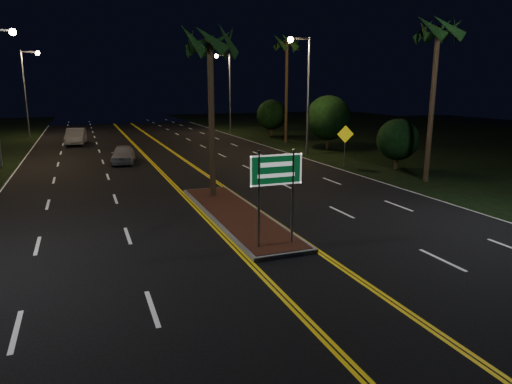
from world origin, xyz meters
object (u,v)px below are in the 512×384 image
palm_median (210,42)px  warning_sign (345,140)px  streetlight_left_far (28,83)px  car_near (123,153)px  highway_sign (276,179)px  shrub_near (398,140)px  shrub_mid (328,118)px  streetlight_right_far (227,84)px  shrub_far (271,115)px  streetlight_right_mid (304,82)px  palm_right_near (438,31)px  palm_right_far (287,45)px  median_island (236,215)px  car_far (76,135)px

palm_median → warning_sign: (10.80, 5.55, -5.43)m
streetlight_left_far → car_near: (7.48, -21.12, -4.91)m
highway_sign → warning_sign: highway_sign is taller
shrub_near → shrub_mid: size_ratio=0.71×
streetlight_right_far → palm_median: bearing=-108.6°
palm_median → shrub_far: (13.80, 25.50, -4.94)m
shrub_far → highway_sign: bearing=-112.6°
streetlight_left_far → shrub_far: streetlight_left_far is taller
streetlight_right_mid → streetlight_right_far: (0.00, 20.00, 0.00)m
shrub_far → palm_median: bearing=-118.4°
streetlight_right_far → palm_right_near: (1.89, -32.00, 2.56)m
palm_right_near → streetlight_right_far: bearing=93.4°
highway_sign → palm_right_far: (12.80, 27.20, 6.74)m
car_near → streetlight_right_mid: bearing=5.6°
median_island → car_far: size_ratio=1.95×
car_near → car_far: 13.26m
palm_right_near → shrub_mid: (1.50, 14.00, -5.49)m
highway_sign → shrub_mid: shrub_mid is taller
shrub_far → shrub_mid: bearing=-89.0°
median_island → streetlight_left_far: (-10.61, 37.00, 5.57)m
highway_sign → streetlight_right_mid: size_ratio=0.36×
streetlight_left_far → car_near: streetlight_left_far is taller
palm_median → warning_sign: palm_median is taller
highway_sign → streetlight_right_far: bearing=74.9°
median_island → shrub_mid: 22.18m
streetlight_right_far → palm_right_near: palm_right_near is taller
car_far → shrub_mid: bearing=-24.6°
streetlight_right_far → shrub_near: (2.89, -28.00, -3.71)m
median_island → shrub_far: 32.19m
shrub_far → warning_sign: (-3.00, -19.95, -0.49)m
highway_sign → shrub_mid: (14.00, 21.20, 0.32)m
highway_sign → palm_median: 9.11m
shrub_near → warning_sign: 3.39m
highway_sign → palm_right_near: size_ratio=0.34×
streetlight_left_far → palm_right_far: (23.41, -14.00, 3.49)m
palm_median → palm_right_near: (12.50, -0.50, 0.94)m
palm_right_far → car_near: palm_right_far is taller
highway_sign → car_near: 20.40m
streetlight_left_far → car_far: (4.31, -8.24, -4.78)m
palm_right_near → car_far: (-18.80, 25.76, -7.34)m
palm_right_far → shrub_mid: bearing=-78.7°
palm_right_near → warning_sign: bearing=105.7°
highway_sign → shrub_far: shrub_far is taller
shrub_near → car_far: 29.44m
shrub_far → shrub_near: bearing=-90.8°
shrub_far → car_far: 20.16m
palm_right_far → shrub_far: 9.13m
shrub_near → warning_sign: size_ratio=1.18×
median_island → shrub_mid: size_ratio=2.22×
shrub_near → car_far: size_ratio=0.63×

